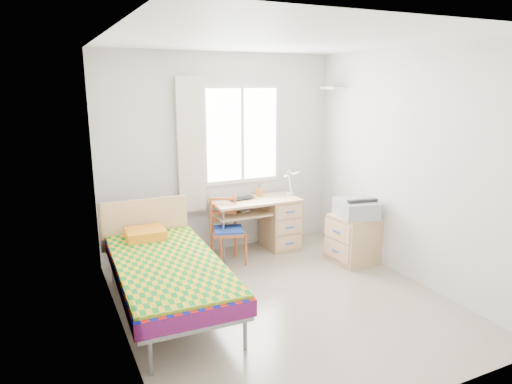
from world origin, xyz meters
TOP-DOWN VIEW (x-y plane):
  - floor at (0.00, 0.00)m, footprint 3.50×3.50m
  - ceiling at (0.00, 0.00)m, footprint 3.50×3.50m
  - wall_back at (0.00, 1.75)m, footprint 3.20×0.00m
  - wall_left at (-1.60, 0.00)m, footprint 0.00×3.50m
  - wall_right at (1.60, 0.00)m, footprint 0.00×3.50m
  - window at (0.30, 1.73)m, footprint 1.10×0.04m
  - curtain at (-0.42, 1.68)m, footprint 0.35×0.05m
  - floating_shelf at (1.49, 1.40)m, footprint 0.20×0.32m
  - bed at (-1.13, 0.38)m, footprint 1.06×2.15m
  - desk at (0.66, 1.42)m, footprint 1.17×0.55m
  - chair at (-0.11, 1.26)m, footprint 0.46×0.46m
  - cabinet at (1.34, 0.58)m, footprint 0.60×0.54m
  - printer at (1.33, 0.56)m, footprint 0.52×0.57m
  - laptop at (0.19, 1.45)m, footprint 0.36×0.25m
  - pen_cup at (0.49, 1.58)m, footprint 0.10×0.10m
  - task_lamp at (0.82, 1.33)m, footprint 0.22×0.32m
  - book at (0.11, 1.45)m, footprint 0.21×0.24m

SIDE VIEW (x-z plane):
  - floor at x=0.00m, z-range 0.00..0.00m
  - cabinet at x=1.34m, z-range 0.00..0.60m
  - desk at x=0.66m, z-range 0.03..0.76m
  - bed at x=-1.13m, z-range -0.01..0.90m
  - chair at x=-0.11m, z-range 0.05..0.90m
  - book at x=0.11m, z-range 0.58..0.60m
  - printer at x=1.33m, z-range 0.61..0.82m
  - laptop at x=0.19m, z-range 0.73..0.75m
  - pen_cup at x=0.49m, z-range 0.73..0.82m
  - task_lamp at x=0.82m, z-range 0.78..1.18m
  - wall_left at x=-1.60m, z-range -0.45..3.05m
  - wall_right at x=1.60m, z-range -0.45..3.05m
  - wall_back at x=0.00m, z-range -0.30..2.90m
  - curtain at x=-0.42m, z-range 0.60..2.30m
  - window at x=0.30m, z-range 0.90..2.20m
  - floating_shelf at x=1.49m, z-range 2.13..2.17m
  - ceiling at x=0.00m, z-range 2.60..2.60m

